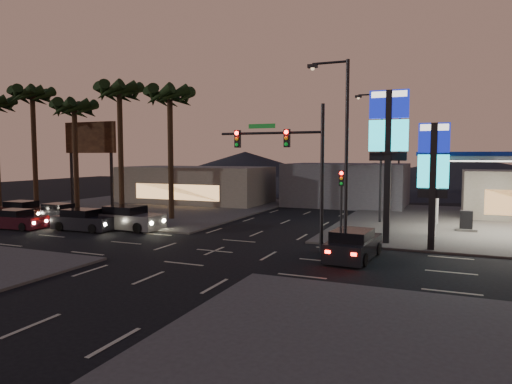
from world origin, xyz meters
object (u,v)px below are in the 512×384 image
at_px(car_lane_a_front, 84,220).
at_px(car_lane_b_front, 128,219).
at_px(pylon_sign_tall, 388,136).
at_px(traffic_signal_mast, 291,156).
at_px(car_lane_b_mid, 60,213).
at_px(suv_station, 353,245).
at_px(car_lane_a_mid, 17,220).
at_px(pylon_sign_short, 433,166).
at_px(car_lane_b_rear, 24,211).

height_order(car_lane_a_front, car_lane_b_front, car_lane_b_front).
bearing_deg(pylon_sign_tall, traffic_signal_mast, -143.48).
height_order(car_lane_b_mid, suv_station, suv_station).
bearing_deg(car_lane_a_mid, pylon_sign_tall, 9.29).
relative_size(pylon_sign_short, car_lane_a_mid, 1.62).
height_order(traffic_signal_mast, car_lane_a_front, traffic_signal_mast).
xyz_separation_m(pylon_sign_tall, car_lane_b_front, (-17.62, -1.34, -5.62)).
height_order(car_lane_a_mid, car_lane_b_front, car_lane_b_front).
distance_m(pylon_sign_short, car_lane_a_mid, 28.23).
xyz_separation_m(pylon_sign_short, car_lane_a_mid, (-27.76, -3.13, -4.02)).
bearing_deg(pylon_sign_tall, suv_station, -103.65).
xyz_separation_m(pylon_sign_short, suv_station, (-3.58, -3.47, -3.95)).
bearing_deg(car_lane_b_front, car_lane_a_front, -150.63).
bearing_deg(traffic_signal_mast, pylon_sign_tall, 36.52).
height_order(car_lane_b_front, car_lane_b_rear, car_lane_b_front).
relative_size(car_lane_b_front, car_lane_b_rear, 1.14).
bearing_deg(traffic_signal_mast, car_lane_b_rear, 172.52).
distance_m(traffic_signal_mast, car_lane_a_mid, 21.04).
bearing_deg(pylon_sign_tall, car_lane_b_mid, 179.81).
relative_size(car_lane_b_front, suv_station, 1.11).
bearing_deg(car_lane_b_front, car_lane_a_mid, -159.97).
height_order(pylon_sign_tall, car_lane_b_mid, pylon_sign_tall).
relative_size(pylon_sign_tall, suv_station, 1.91).
relative_size(car_lane_a_mid, car_lane_b_rear, 0.94).
height_order(pylon_sign_tall, car_lane_a_mid, pylon_sign_tall).
bearing_deg(traffic_signal_mast, car_lane_b_front, 170.44).
relative_size(traffic_signal_mast, car_lane_a_front, 1.73).
bearing_deg(car_lane_b_mid, car_lane_b_rear, -173.66).
distance_m(car_lane_a_mid, car_lane_b_mid, 4.22).
bearing_deg(pylon_sign_tall, car_lane_b_front, -175.64).
height_order(car_lane_a_mid, car_lane_b_mid, car_lane_b_mid).
xyz_separation_m(car_lane_a_mid, car_lane_b_rear, (-3.83, 3.82, 0.05)).
bearing_deg(car_lane_b_mid, pylon_sign_tall, -0.19).
height_order(traffic_signal_mast, car_lane_a_mid, traffic_signal_mast).
bearing_deg(car_lane_a_front, car_lane_a_mid, -165.43).
distance_m(car_lane_a_front, car_lane_a_mid, 5.17).
distance_m(pylon_sign_short, car_lane_b_rear, 31.85).
xyz_separation_m(pylon_sign_short, car_lane_b_rear, (-31.60, 0.68, -3.97)).
bearing_deg(pylon_sign_short, car_lane_a_mid, -173.56).
relative_size(pylon_sign_tall, pylon_sign_short, 1.29).
bearing_deg(pylon_sign_short, suv_station, -135.95).
relative_size(traffic_signal_mast, suv_station, 1.70).
bearing_deg(car_lane_b_front, traffic_signal_mast, -9.56).
height_order(pylon_sign_tall, pylon_sign_short, pylon_sign_tall).
height_order(car_lane_a_front, car_lane_a_mid, car_lane_a_front).
distance_m(car_lane_a_mid, suv_station, 24.18).
distance_m(pylon_sign_tall, pylon_sign_short, 3.20).
xyz_separation_m(pylon_sign_tall, car_lane_b_rear, (-29.10, -0.32, -5.70)).
height_order(traffic_signal_mast, car_lane_b_front, traffic_signal_mast).
relative_size(traffic_signal_mast, car_lane_b_front, 1.53).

